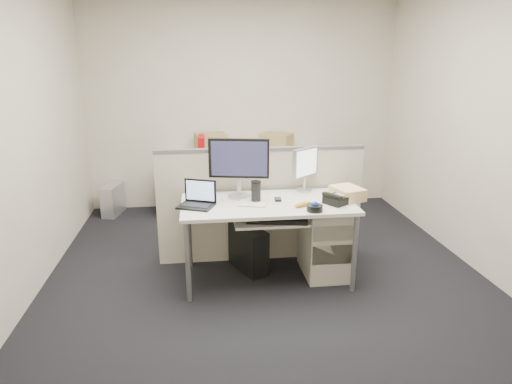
{
  "coord_description": "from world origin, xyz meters",
  "views": [
    {
      "loc": [
        -0.57,
        -3.75,
        1.95
      ],
      "look_at": [
        -0.08,
        0.15,
        0.78
      ],
      "focal_mm": 32.0,
      "sensor_mm": 36.0,
      "label": 1
    }
  ],
  "objects": [
    {
      "name": "floor",
      "position": [
        0.0,
        0.0,
        -0.01
      ],
      "size": [
        4.0,
        4.5,
        0.01
      ],
      "primitive_type": "cube",
      "color": "black",
      "rests_on": "ground"
    },
    {
      "name": "wall_back",
      "position": [
        0.0,
        2.25,
        1.35
      ],
      "size": [
        4.0,
        0.02,
        2.7
      ],
      "primitive_type": "cube",
      "color": "#B8A99A",
      "rests_on": "ground"
    },
    {
      "name": "wall_front",
      "position": [
        0.0,
        -2.25,
        1.35
      ],
      "size": [
        4.0,
        0.02,
        2.7
      ],
      "primitive_type": "cube",
      "color": "#B8A99A",
      "rests_on": "ground"
    },
    {
      "name": "wall_left",
      "position": [
        -2.0,
        0.0,
        1.35
      ],
      "size": [
        0.02,
        4.5,
        2.7
      ],
      "primitive_type": "cube",
      "color": "#B8A99A",
      "rests_on": "ground"
    },
    {
      "name": "wall_right",
      "position": [
        2.0,
        0.0,
        1.35
      ],
      "size": [
        0.02,
        4.5,
        2.7
      ],
      "primitive_type": "cube",
      "color": "#B8A99A",
      "rests_on": "ground"
    },
    {
      "name": "desk",
      "position": [
        0.0,
        0.0,
        0.66
      ],
      "size": [
        1.5,
        0.75,
        0.73
      ],
      "color": "silver",
      "rests_on": "floor"
    },
    {
      "name": "keyboard_tray",
      "position": [
        0.0,
        -0.18,
        0.62
      ],
      "size": [
        0.62,
        0.32,
        0.02
      ],
      "primitive_type": "cube",
      "color": "silver",
      "rests_on": "desk"
    },
    {
      "name": "drawer_pedestal",
      "position": [
        0.55,
        0.05,
        0.33
      ],
      "size": [
        0.4,
        0.55,
        0.65
      ],
      "primitive_type": "cube",
      "color": "beige",
      "rests_on": "floor"
    },
    {
      "name": "cubicle_partition",
      "position": [
        0.0,
        0.45,
        0.55
      ],
      "size": [
        2.0,
        0.06,
        1.1
      ],
      "primitive_type": "cube",
      "color": "#AAA48B",
      "rests_on": "floor"
    },
    {
      "name": "back_counter",
      "position": [
        0.0,
        1.93,
        0.36
      ],
      "size": [
        2.0,
        0.6,
        0.72
      ],
      "primitive_type": "cube",
      "color": "beige",
      "rests_on": "floor"
    },
    {
      "name": "monitor_main",
      "position": [
        -0.23,
        0.18,
        1.0
      ],
      "size": [
        0.57,
        0.31,
        0.54
      ],
      "primitive_type": "cube",
      "rotation": [
        0.0,
        0.0,
        -0.2
      ],
      "color": "black",
      "rests_on": "desk"
    },
    {
      "name": "monitor_small",
      "position": [
        0.4,
        0.32,
        0.93
      ],
      "size": [
        0.36,
        0.34,
        0.41
      ],
      "primitive_type": "cube",
      "rotation": [
        0.0,
        0.0,
        0.68
      ],
      "color": "#B7B7BC",
      "rests_on": "desk"
    },
    {
      "name": "laptop",
      "position": [
        -0.62,
        -0.05,
        0.84
      ],
      "size": [
        0.35,
        0.31,
        0.21
      ],
      "primitive_type": "cube",
      "rotation": [
        0.0,
        0.0,
        -0.39
      ],
      "color": "black",
      "rests_on": "desk"
    },
    {
      "name": "trackball",
      "position": [
        0.35,
        -0.28,
        0.76
      ],
      "size": [
        0.15,
        0.15,
        0.05
      ],
      "primitive_type": "cylinder",
      "rotation": [
        0.0,
        0.0,
        -0.12
      ],
      "color": "black",
      "rests_on": "desk"
    },
    {
      "name": "desk_phone",
      "position": [
        0.6,
        -0.1,
        0.76
      ],
      "size": [
        0.27,
        0.26,
        0.07
      ],
      "primitive_type": "cube",
      "rotation": [
        0.0,
        0.0,
        0.59
      ],
      "color": "black",
      "rests_on": "desk"
    },
    {
      "name": "paper_stack",
      "position": [
        -0.12,
        0.02,
        0.74
      ],
      "size": [
        0.3,
        0.35,
        0.01
      ],
      "primitive_type": "cube",
      "rotation": [
        0.0,
        0.0,
        -0.27
      ],
      "color": "silver",
      "rests_on": "desk"
    },
    {
      "name": "sticky_pad",
      "position": [
        -0.05,
        0.0,
        0.74
      ],
      "size": [
        0.08,
        0.08,
        0.01
      ],
      "primitive_type": "cube",
      "rotation": [
        0.0,
        0.0,
        -0.03
      ],
      "color": "yellow",
      "rests_on": "desk"
    },
    {
      "name": "travel_mug",
      "position": [
        -0.1,
        0.02,
        0.82
      ],
      "size": [
        0.1,
        0.1,
        0.18
      ],
      "primitive_type": "cylinder",
      "rotation": [
        0.0,
        0.0,
        -0.24
      ],
      "color": "black",
      "rests_on": "desk"
    },
    {
      "name": "banana",
      "position": [
        0.28,
        -0.15,
        0.75
      ],
      "size": [
        0.19,
        0.13,
        0.04
      ],
      "primitive_type": "ellipsoid",
      "rotation": [
        0.0,
        0.0,
        0.5
      ],
      "color": "gold",
      "rests_on": "desk"
    },
    {
      "name": "cellphone",
      "position": [
        0.1,
        0.05,
        0.74
      ],
      "size": [
        0.07,
        0.11,
        0.01
      ],
      "primitive_type": "cube",
      "rotation": [
        0.0,
        0.0,
        -0.09
      ],
      "color": "black",
      "rests_on": "desk"
    },
    {
      "name": "manila_folders",
      "position": [
        0.72,
        0.01,
        0.78
      ],
      "size": [
        0.3,
        0.34,
        0.11
      ],
      "primitive_type": "cube",
      "rotation": [
        0.0,
        0.0,
        0.29
      ],
      "color": "tan",
      "rests_on": "desk"
    },
    {
      "name": "keyboard",
      "position": [
        0.05,
        -0.22,
        0.64
      ],
      "size": [
        0.53,
        0.27,
        0.03
      ],
      "primitive_type": "cube",
      "rotation": [
        0.0,
        0.0,
        -0.19
      ],
      "color": "black",
      "rests_on": "keyboard_tray"
    },
    {
      "name": "pc_tower_desk",
      "position": [
        -0.15,
        0.2,
        0.21
      ],
      "size": [
        0.35,
        0.49,
        0.42
      ],
      "primitive_type": "cube",
      "rotation": [
        0.0,
        0.0,
        0.43
      ],
      "color": "black",
      "rests_on": "floor"
    },
    {
      "name": "pc_tower_spare_dark",
      "position": [
        -1.05,
        2.03,
        0.22
      ],
      "size": [
        0.22,
        0.49,
        0.45
      ],
      "primitive_type": "cube",
      "rotation": [
        0.0,
        0.0,
        0.06
      ],
      "color": "black",
      "rests_on": "floor"
    },
    {
      "name": "pc_tower_spare_silver",
      "position": [
        -1.7,
        2.0,
        0.19
      ],
      "size": [
        0.25,
        0.44,
        0.39
      ],
      "primitive_type": "cube",
      "rotation": [
        0.0,
        0.0,
        -0.22
      ],
      "color": "#B7B7BC",
      "rests_on": "floor"
    },
    {
      "name": "cardboard_box_left",
      "position": [
        -0.43,
        2.05,
        0.87
      ],
      "size": [
        0.43,
        0.35,
        0.29
      ],
      "primitive_type": "cube",
      "rotation": [
        0.0,
        0.0,
        0.16
      ],
      "color": "#A68753",
      "rests_on": "back_counter"
    },
    {
      "name": "cardboard_box_right",
      "position": [
        0.42,
        2.05,
        0.86
      ],
      "size": [
        0.48,
        0.45,
        0.27
      ],
      "primitive_type": "cube",
      "rotation": [
        0.0,
        0.0,
        -0.55
      ],
      "color": "#A68753",
      "rests_on": "back_counter"
    },
    {
      "name": "red_binder",
      "position": [
        -0.55,
        1.83,
        0.87
      ],
      "size": [
        0.08,
        0.32,
        0.3
      ],
      "primitive_type": "cube",
      "rotation": [
        0.0,
        0.0,
        -0.03
      ],
      "color": "#AA030B",
      "rests_on": "back_counter"
    }
  ]
}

